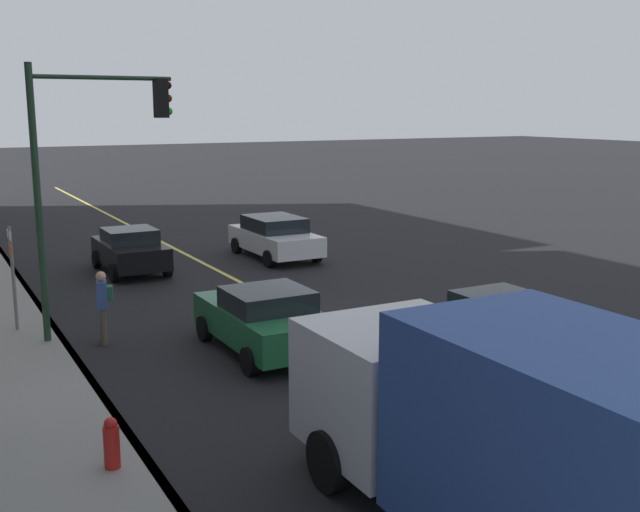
# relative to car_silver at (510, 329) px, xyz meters

# --- Properties ---
(ground) EXTENTS (200.00, 200.00, 0.00)m
(ground) POSITION_rel_car_silver_xyz_m (3.10, 2.12, -0.76)
(ground) COLOR black
(sidewalk_slab) EXTENTS (80.00, 3.37, 0.15)m
(sidewalk_slab) POSITION_rel_car_silver_xyz_m (3.10, 9.84, -0.69)
(sidewalk_slab) COLOR gray
(sidewalk_slab) RESTS_ON ground
(curb_edge) EXTENTS (80.00, 0.16, 0.15)m
(curb_edge) POSITION_rel_car_silver_xyz_m (3.10, 8.24, -0.69)
(curb_edge) COLOR slate
(curb_edge) RESTS_ON ground
(lane_stripe_center) EXTENTS (80.00, 0.16, 0.01)m
(lane_stripe_center) POSITION_rel_car_silver_xyz_m (3.10, 2.12, -0.76)
(lane_stripe_center) COLOR #D8CC4C
(lane_stripe_center) RESTS_ON ground
(car_silver) EXTENTS (4.09, 1.96, 1.46)m
(car_silver) POSITION_rel_car_silver_xyz_m (0.00, 0.00, 0.00)
(car_silver) COLOR #A8AAB2
(car_silver) RESTS_ON ground
(car_green) EXTENTS (4.06, 2.08, 1.47)m
(car_green) POSITION_rel_car_silver_xyz_m (3.28, 4.29, -0.01)
(car_green) COLOR #1E6038
(car_green) RESTS_ON ground
(car_black) EXTENTS (3.80, 1.94, 1.48)m
(car_black) POSITION_rel_car_silver_xyz_m (13.07, 4.75, -0.01)
(car_black) COLOR black
(car_black) RESTS_ON ground
(car_white) EXTENTS (4.43, 2.09, 1.52)m
(car_white) POSITION_rel_car_silver_xyz_m (13.03, -0.58, 0.03)
(car_white) COLOR silver
(car_white) RESTS_ON ground
(truck_blue) EXTENTS (8.40, 2.65, 2.98)m
(truck_blue) POSITION_rel_car_silver_xyz_m (-6.26, 4.94, 0.84)
(truck_blue) COLOR silver
(truck_blue) RESTS_ON ground
(pedestrian_with_backpack) EXTENTS (0.45, 0.43, 1.73)m
(pedestrian_with_backpack) POSITION_rel_car_silver_xyz_m (5.56, 7.34, 0.25)
(pedestrian_with_backpack) COLOR brown
(pedestrian_with_backpack) RESTS_ON ground
(traffic_light_mast) EXTENTS (0.28, 3.25, 6.39)m
(traffic_light_mast) POSITION_rel_car_silver_xyz_m (5.95, 7.44, 3.54)
(traffic_light_mast) COLOR #1E3823
(traffic_light_mast) RESTS_ON ground
(street_sign_post) EXTENTS (0.60, 0.08, 2.67)m
(street_sign_post) POSITION_rel_car_silver_xyz_m (7.23, 9.06, 0.82)
(street_sign_post) COLOR slate
(street_sign_post) RESTS_ON ground
(fire_hydrant) EXTENTS (0.24, 0.24, 0.94)m
(fire_hydrant) POSITION_rel_car_silver_xyz_m (-1.07, 8.76, -0.30)
(fire_hydrant) COLOR red
(fire_hydrant) RESTS_ON ground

